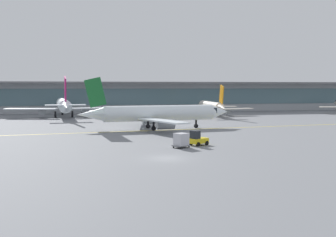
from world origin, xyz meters
name	(u,v)px	position (x,y,z in m)	size (l,w,h in m)	color
ground_plane	(167,158)	(0.00, 0.00, 0.00)	(400.00, 400.00, 0.00)	slate
taxiway_centreline_stripe	(162,130)	(5.09, 29.38, 0.00)	(110.00, 0.36, 0.01)	yellow
terminal_concourse	(112,97)	(0.00, 85.56, 4.92)	(225.24, 11.00, 9.60)	#9EA3A8
gate_airplane_1	(63,105)	(-14.25, 66.67, 3.18)	(29.72, 32.08, 10.62)	white
gate_airplane_2	(211,106)	(25.80, 63.73, 2.58)	(24.16, 26.00, 8.61)	silver
taxiing_regional_jet	(158,114)	(4.70, 31.34, 2.97)	(29.88, 27.64, 9.89)	white
baggage_tug	(198,139)	(6.23, 8.96, 0.89)	(2.95, 2.55, 2.10)	yellow
cargo_dolly_lead	(181,140)	(3.50, 7.39, 1.05)	(2.62, 2.43, 1.94)	#595B60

